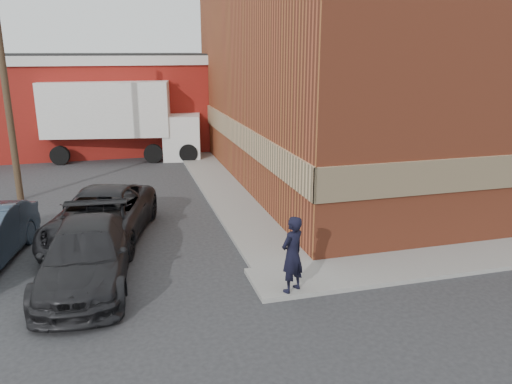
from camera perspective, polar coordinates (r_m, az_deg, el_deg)
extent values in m
plane|color=#28282B|center=(13.79, 0.67, -8.96)|extent=(90.00, 90.00, 0.00)
cube|color=brown|center=(24.22, 14.57, 12.37)|extent=(14.00, 18.00, 9.00)
cube|color=tan|center=(21.87, -2.19, 6.72)|extent=(0.08, 18.16, 1.00)
cube|color=gray|center=(22.16, -4.30, 0.88)|extent=(1.80, 18.00, 0.12)
cube|color=maroon|center=(32.28, -20.10, 9.13)|extent=(16.00, 8.00, 5.00)
cube|color=silver|center=(32.11, -20.58, 13.99)|extent=(16.30, 8.30, 0.50)
cube|color=black|center=(32.11, -20.63, 14.52)|extent=(16.00, 8.00, 0.10)
cylinder|color=#453522|center=(21.43, -26.73, 10.80)|extent=(0.26, 0.26, 9.00)
imported|color=black|center=(12.09, 4.17, -7.12)|extent=(0.83, 0.75, 1.92)
imported|color=black|center=(16.33, -17.27, -2.69)|extent=(3.95, 6.16, 1.58)
imported|color=black|center=(13.53, -18.82, -6.84)|extent=(2.55, 5.42, 1.53)
cube|color=white|center=(28.18, -16.63, 9.15)|extent=(6.91, 3.70, 2.84)
cube|color=#1D6D37|center=(26.94, -17.06, 7.89)|extent=(6.25, 1.10, 0.87)
cube|color=white|center=(27.91, -7.71, 6.32)|extent=(2.35, 2.70, 2.40)
cylinder|color=black|center=(28.03, -21.49, 3.91)|extent=(1.02, 0.49, 0.98)
cylinder|color=black|center=(30.09, -20.41, 4.78)|extent=(1.02, 0.49, 0.98)
cylinder|color=black|center=(27.10, -11.66, 4.32)|extent=(1.02, 0.49, 0.98)
cylinder|color=black|center=(29.24, -11.24, 5.18)|extent=(1.02, 0.49, 0.98)
cylinder|color=black|center=(26.97, -7.72, 4.45)|extent=(1.02, 0.49, 0.98)
cylinder|color=black|center=(29.11, -7.59, 5.30)|extent=(1.02, 0.49, 0.98)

